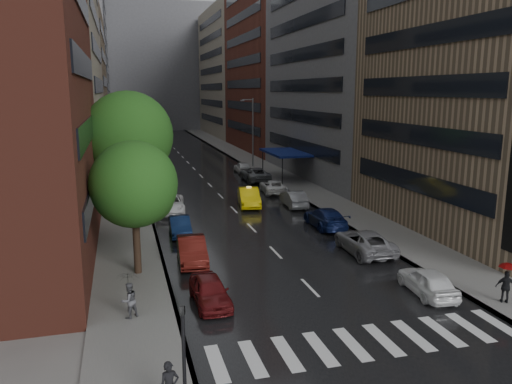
% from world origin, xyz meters
% --- Properties ---
extents(ground, '(220.00, 220.00, 0.00)m').
position_xyz_m(ground, '(0.00, 0.00, 0.00)').
color(ground, gray).
rests_on(ground, ground).
extents(road, '(14.00, 140.00, 0.01)m').
position_xyz_m(road, '(0.00, 50.00, 0.01)').
color(road, black).
rests_on(road, ground).
extents(sidewalk_left, '(4.00, 140.00, 0.15)m').
position_xyz_m(sidewalk_left, '(-9.00, 50.00, 0.07)').
color(sidewalk_left, gray).
rests_on(sidewalk_left, ground).
extents(sidewalk_right, '(4.00, 140.00, 0.15)m').
position_xyz_m(sidewalk_right, '(9.00, 50.00, 0.07)').
color(sidewalk_right, gray).
rests_on(sidewalk_right, ground).
extents(crosswalk, '(13.15, 2.80, 0.01)m').
position_xyz_m(crosswalk, '(0.20, -2.00, 0.01)').
color(crosswalk, silver).
rests_on(crosswalk, ground).
extents(buildings_left, '(8.00, 108.00, 38.00)m').
position_xyz_m(buildings_left, '(-15.00, 58.79, 15.99)').
color(buildings_left, maroon).
rests_on(buildings_left, ground).
extents(buildings_right, '(8.05, 109.10, 36.00)m').
position_xyz_m(buildings_right, '(15.00, 56.70, 15.03)').
color(buildings_right, '#937A5B').
rests_on(buildings_right, ground).
extents(building_far, '(40.00, 14.00, 32.00)m').
position_xyz_m(building_far, '(0.00, 118.00, 16.00)').
color(building_far, slate).
rests_on(building_far, ground).
extents(tree_near, '(4.73, 4.73, 7.53)m').
position_xyz_m(tree_near, '(-8.60, 8.25, 5.15)').
color(tree_near, '#382619').
rests_on(tree_near, ground).
extents(tree_mid, '(6.36, 6.36, 10.14)m').
position_xyz_m(tree_mid, '(-8.60, 17.85, 6.94)').
color(tree_mid, '#382619').
rests_on(tree_mid, ground).
extents(tree_far, '(5.84, 5.84, 9.30)m').
position_xyz_m(tree_far, '(-8.60, 34.15, 6.37)').
color(tree_far, '#382619').
rests_on(tree_far, ground).
extents(taxi, '(2.47, 5.15, 1.63)m').
position_xyz_m(taxi, '(1.60, 23.04, 0.81)').
color(taxi, yellow).
rests_on(taxi, ground).
extents(parked_cars_left, '(2.79, 40.80, 1.53)m').
position_xyz_m(parked_cars_left, '(-5.40, 23.88, 0.71)').
color(parked_cars_left, maroon).
rests_on(parked_cars_left, ground).
extents(parked_cars_right, '(2.66, 43.60, 1.57)m').
position_xyz_m(parked_cars_right, '(5.40, 21.95, 0.73)').
color(parked_cars_right, white).
rests_on(parked_cars_right, ground).
extents(ped_black_umbrella, '(1.00, 0.98, 2.09)m').
position_xyz_m(ped_black_umbrella, '(-9.18, 2.57, 1.39)').
color(ped_black_umbrella, '#56575C').
rests_on(ped_black_umbrella, sidewalk_left).
extents(ped_red_umbrella, '(0.99, 0.82, 2.01)m').
position_xyz_m(ped_red_umbrella, '(8.22, -0.48, 1.34)').
color(ped_red_umbrella, black).
rests_on(ped_red_umbrella, sidewalk_right).
extents(traffic_light, '(0.18, 0.15, 3.45)m').
position_xyz_m(traffic_light, '(-7.60, -4.49, 2.23)').
color(traffic_light, black).
rests_on(traffic_light, sidewalk_left).
extents(street_lamp_left, '(1.74, 0.22, 9.00)m').
position_xyz_m(street_lamp_left, '(-7.72, 30.00, 4.89)').
color(street_lamp_left, gray).
rests_on(street_lamp_left, sidewalk_left).
extents(street_lamp_right, '(1.74, 0.22, 9.00)m').
position_xyz_m(street_lamp_right, '(7.72, 45.00, 4.89)').
color(street_lamp_right, gray).
rests_on(street_lamp_right, sidewalk_right).
extents(awning, '(4.00, 8.00, 3.12)m').
position_xyz_m(awning, '(8.98, 35.00, 3.13)').
color(awning, navy).
rests_on(awning, sidewalk_right).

